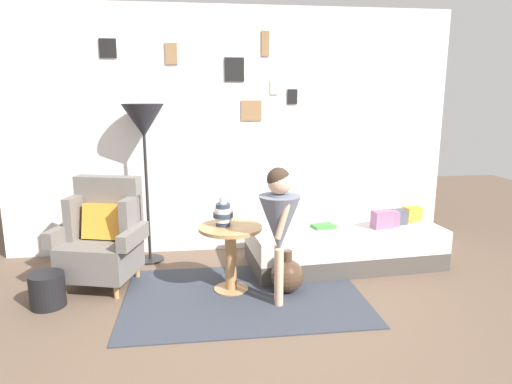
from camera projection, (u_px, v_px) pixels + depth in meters
name	position (u px, v px, depth m)	size (l,w,h in m)	color
ground_plane	(253.00, 335.00, 3.28)	(12.00, 12.00, 0.00)	brown
gallery_wall	(230.00, 132.00, 4.90)	(4.80, 0.12, 2.60)	silver
rug	(244.00, 296.00, 3.89)	(2.02, 1.39, 0.01)	#333842
armchair	(103.00, 237.00, 4.09)	(0.86, 0.73, 0.97)	tan
daybed	(344.00, 245.00, 4.61)	(1.96, 0.95, 0.40)	#4C4742
pillow_head	(412.00, 214.00, 4.75)	(0.17, 0.12, 0.15)	orange
pillow_mid	(397.00, 217.00, 4.63)	(0.19, 0.12, 0.15)	#474C56
pillow_back	(388.00, 219.00, 4.56)	(0.20, 0.12, 0.15)	gray
pillow_extra	(382.00, 219.00, 4.50)	(0.20, 0.12, 0.18)	gray
side_table	(231.00, 245.00, 3.94)	(0.55, 0.55, 0.59)	tan
vase_striped	(223.00, 214.00, 3.90)	(0.17, 0.17, 0.26)	#2D384C
floor_lamp	(144.00, 126.00, 4.46)	(0.41, 0.41, 1.61)	black
person_child	(279.00, 218.00, 3.62)	(0.34, 0.34, 1.14)	#D8AD8E
book_on_daybed	(323.00, 226.00, 4.53)	(0.22, 0.16, 0.03)	#3B8A38
demijohn_near	(287.00, 276.00, 3.96)	(0.29, 0.29, 0.38)	#473323
magazine_basket	(47.00, 290.00, 3.69)	(0.28, 0.28, 0.28)	black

